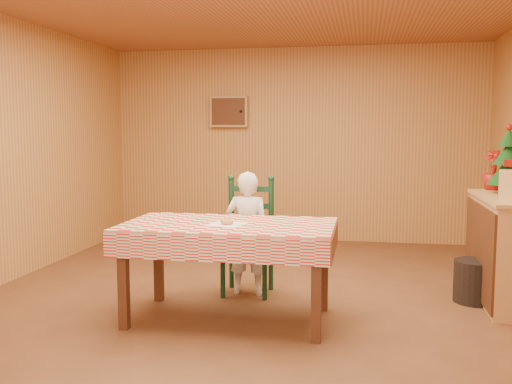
# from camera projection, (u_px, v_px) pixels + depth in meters

# --- Properties ---
(ground) EXTENTS (6.00, 6.00, 0.00)m
(ground) POSITION_uv_depth(u_px,v_px,m) (252.00, 303.00, 4.94)
(ground) COLOR brown
(ground) RESTS_ON ground
(cabin_walls) EXTENTS (5.10, 6.05, 2.65)m
(cabin_walls) POSITION_uv_depth(u_px,v_px,m) (262.00, 94.00, 5.26)
(cabin_walls) COLOR #C58947
(cabin_walls) RESTS_ON ground
(dining_table) EXTENTS (1.66, 0.96, 0.77)m
(dining_table) POSITION_uv_depth(u_px,v_px,m) (229.00, 234.00, 4.45)
(dining_table) COLOR #512915
(dining_table) RESTS_ON ground
(ladder_chair) EXTENTS (0.44, 0.40, 1.08)m
(ladder_chair) POSITION_uv_depth(u_px,v_px,m) (249.00, 238.00, 5.24)
(ladder_chair) COLOR black
(ladder_chair) RESTS_ON ground
(seated_child) EXTENTS (0.41, 0.27, 1.12)m
(seated_child) POSITION_uv_depth(u_px,v_px,m) (247.00, 233.00, 5.18)
(seated_child) COLOR white
(seated_child) RESTS_ON ground
(napkin) EXTENTS (0.31, 0.31, 0.00)m
(napkin) POSITION_uv_depth(u_px,v_px,m) (227.00, 224.00, 4.39)
(napkin) COLOR white
(napkin) RESTS_ON dining_table
(donut) EXTENTS (0.12, 0.12, 0.04)m
(donut) POSITION_uv_depth(u_px,v_px,m) (227.00, 222.00, 4.39)
(donut) COLOR #CE8A4A
(donut) RESTS_ON napkin
(shelf_unit) EXTENTS (0.54, 1.24, 0.93)m
(shelf_unit) POSITION_uv_depth(u_px,v_px,m) (510.00, 250.00, 4.91)
(shelf_unit) COLOR tan
(shelf_unit) RESTS_ON ground
(christmas_tree) EXTENTS (0.34, 0.34, 0.62)m
(christmas_tree) POSITION_uv_depth(u_px,v_px,m) (508.00, 162.00, 5.07)
(christmas_tree) COLOR #512915
(christmas_tree) RESTS_ON shelf_unit
(flower_arrangement) EXTENTS (0.23, 0.23, 0.38)m
(flower_arrangement) POSITION_uv_depth(u_px,v_px,m) (494.00, 170.00, 5.39)
(flower_arrangement) COLOR maroon
(flower_arrangement) RESTS_ON shelf_unit
(storage_bin) EXTENTS (0.44, 0.44, 0.37)m
(storage_bin) POSITION_uv_depth(u_px,v_px,m) (475.00, 281.00, 4.96)
(storage_bin) COLOR black
(storage_bin) RESTS_ON ground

